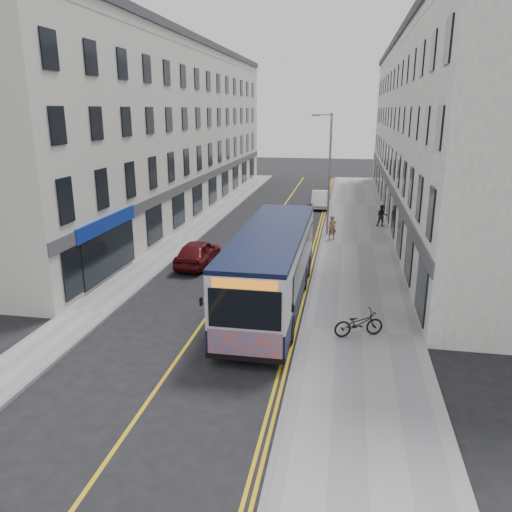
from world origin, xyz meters
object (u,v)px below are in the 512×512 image
at_px(city_bus, 272,265).
at_px(bicycle, 359,323).
at_px(car_maroon, 198,253).
at_px(streetlamp, 328,171).
at_px(car_white, 320,199).
at_px(pedestrian_near, 332,228).
at_px(pedestrian_far, 382,216).

relative_size(city_bus, bicycle, 6.16).
bearing_deg(car_maroon, streetlamp, -128.16).
bearing_deg(car_white, streetlamp, -87.25).
relative_size(city_bus, car_maroon, 2.78).
distance_m(city_bus, bicycle, 4.73).
bearing_deg(city_bus, streetlamp, 82.36).
xyz_separation_m(streetlamp, car_white, (-0.97, 10.25, -3.68)).
xyz_separation_m(streetlamp, pedestrian_near, (0.46, -1.38, -3.48)).
relative_size(car_white, car_maroon, 1.02).
relative_size(pedestrian_near, pedestrian_far, 1.01).
bearing_deg(bicycle, pedestrian_far, -26.96).
relative_size(streetlamp, pedestrian_far, 5.15).
distance_m(city_bus, car_white, 23.20).
bearing_deg(car_maroon, city_bus, 135.51).
xyz_separation_m(pedestrian_near, pedestrian_far, (3.37, 4.48, -0.01)).
bearing_deg(city_bus, bicycle, -36.48).
height_order(city_bus, pedestrian_far, city_bus).
bearing_deg(streetlamp, pedestrian_far, 38.96).
height_order(city_bus, car_maroon, city_bus).
bearing_deg(streetlamp, car_maroon, -129.84).
bearing_deg(car_maroon, pedestrian_far, -131.79).
xyz_separation_m(pedestrian_far, car_maroon, (-10.40, -10.97, -0.19)).
height_order(city_bus, bicycle, city_bus).
relative_size(pedestrian_far, car_white, 0.36).
distance_m(streetlamp, car_white, 10.94).
xyz_separation_m(city_bus, car_maroon, (-4.83, 5.04, -1.13)).
height_order(bicycle, pedestrian_far, pedestrian_far).
xyz_separation_m(city_bus, car_white, (0.76, 23.16, -1.14)).
bearing_deg(pedestrian_far, streetlamp, -141.45).
relative_size(streetlamp, pedestrian_near, 5.11).
height_order(streetlamp, car_maroon, streetlamp).
xyz_separation_m(bicycle, pedestrian_far, (1.89, 18.72, 0.28)).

